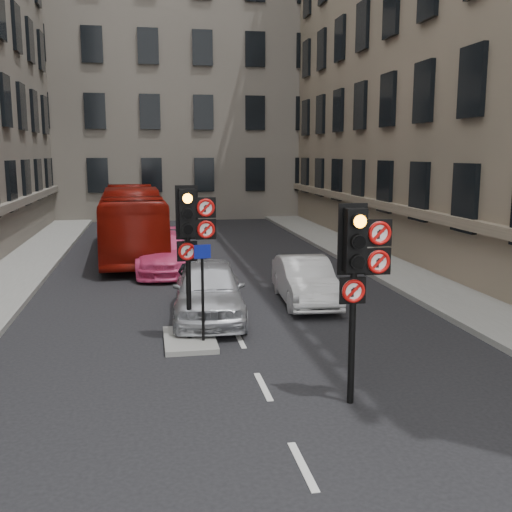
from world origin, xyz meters
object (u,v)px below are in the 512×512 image
object	(u,v)px
car_silver	(209,290)
motorcyclist	(188,279)
signal_far	(191,229)
info_sign	(203,279)
car_pink	(163,253)
bus_red	(132,222)
motorcycle	(206,273)
car_white	(305,280)
signal_near	(359,261)

from	to	relation	value
car_silver	motorcyclist	xyz separation A→B (m)	(-0.47, 1.32, 0.02)
signal_far	info_sign	size ratio (longest dim) A/B	1.58
motorcyclist	info_sign	world-z (taller)	info_sign
signal_far	car_pink	size ratio (longest dim) A/B	0.71
bus_red	info_sign	bearing A→B (deg)	-83.96
signal_far	motorcycle	bearing A→B (deg)	81.65
bus_red	motorcycle	size ratio (longest dim) A/B	6.72
car_silver	motorcycle	size ratio (longest dim) A/B	2.92
motorcycle	info_sign	xyz separation A→B (m)	(-0.63, -6.08, 1.10)
car_white	info_sign	distance (m)	4.95
signal_near	info_sign	size ratio (longest dim) A/B	1.58
motorcyclist	info_sign	bearing A→B (deg)	72.60
motorcycle	motorcyclist	world-z (taller)	motorcyclist
car_white	bus_red	distance (m)	10.77
info_sign	motorcyclist	bearing A→B (deg)	79.89
signal_near	car_silver	distance (m)	6.59
signal_near	signal_far	bearing A→B (deg)	123.02
car_pink	motorcyclist	bearing A→B (deg)	-83.90
motorcycle	bus_red	bearing A→B (deg)	116.84
car_silver	car_white	distance (m)	3.23
bus_red	info_sign	xyz separation A→B (m)	(1.89, -12.89, 0.09)
motorcycle	info_sign	bearing A→B (deg)	-89.46
motorcycle	info_sign	size ratio (longest dim) A/B	0.70
motorcycle	info_sign	world-z (taller)	info_sign
bus_red	car_white	bearing A→B (deg)	-63.02
signal_near	car_pink	world-z (taller)	signal_near
signal_near	motorcyclist	distance (m)	7.94
car_pink	signal_near	bearing A→B (deg)	-76.32
signal_near	signal_far	distance (m)	4.77
car_silver	bus_red	bearing A→B (deg)	106.71
signal_far	bus_red	xyz separation A→B (m)	(-1.68, 12.58, -1.22)
car_silver	info_sign	distance (m)	2.47
car_pink	motorcycle	world-z (taller)	car_pink
signal_near	motorcyclist	size ratio (longest dim) A/B	2.20
car_silver	info_sign	world-z (taller)	info_sign
bus_red	info_sign	size ratio (longest dim) A/B	4.72
car_silver	motorcyclist	bearing A→B (deg)	114.42
car_white	motorcyclist	bearing A→B (deg)	-178.50
car_pink	info_sign	size ratio (longest dim) A/B	2.23
signal_far	car_silver	distance (m)	2.83
signal_near	car_silver	world-z (taller)	signal_near
car_silver	info_sign	bearing A→B (deg)	-94.29
signal_near	motorcycle	xyz separation A→B (m)	(-1.75, 9.77, -2.11)
car_pink	info_sign	world-z (taller)	info_sign
motorcycle	motorcyclist	distance (m)	2.58
car_white	bus_red	size ratio (longest dim) A/B	0.38
bus_red	motorcyclist	bearing A→B (deg)	-81.40
car_silver	car_pink	bearing A→B (deg)	103.40
bus_red	car_silver	bearing A→B (deg)	-80.26
bus_red	motorcycle	xyz separation A→B (m)	(2.53, -6.81, -1.01)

